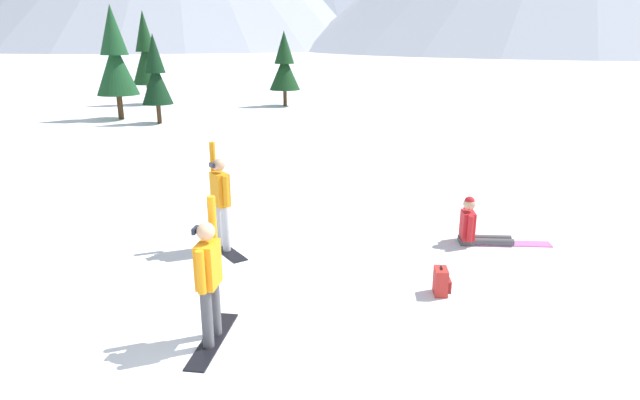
% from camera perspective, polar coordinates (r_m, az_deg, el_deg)
% --- Properties ---
extents(ground_plane, '(800.00, 800.00, 0.00)m').
position_cam_1_polar(ground_plane, '(6.76, -6.09, -19.09)').
color(ground_plane, white).
extents(snowboarder_foreground, '(0.31, 1.44, 1.98)m').
position_cam_1_polar(snowboarder_foreground, '(7.25, -11.72, -8.13)').
color(snowboarder_foreground, black).
rests_on(snowboarder_foreground, ground_plane).
extents(snowboarder_midground, '(1.25, 1.33, 2.07)m').
position_cam_1_polar(snowboarder_midground, '(10.35, -10.50, -0.06)').
color(snowboarder_midground, black).
rests_on(snowboarder_midground, ground_plane).
extents(snowboarder_background, '(1.82, 0.63, 0.97)m').
position_cam_1_polar(snowboarder_background, '(11.11, 16.27, -2.81)').
color(snowboarder_background, '#4C4C51').
rests_on(snowboarder_background, ground_plane).
extents(backpack_red, '(0.28, 0.33, 0.47)m').
position_cam_1_polar(backpack_red, '(8.89, 12.75, -8.46)').
color(backpack_red, red).
rests_on(backpack_red, ground_plane).
extents(pine_tree_slender, '(1.42, 1.42, 4.11)m').
position_cam_1_polar(pine_tree_slender, '(26.63, -17.05, 12.56)').
color(pine_tree_slender, '#472D19').
rests_on(pine_tree_slender, ground_plane).
extents(pine_tree_tall, '(2.03, 2.03, 5.44)m').
position_cam_1_polar(pine_tree_tall, '(28.62, -20.94, 13.92)').
color(pine_tree_tall, '#472D19').
rests_on(pine_tree_tall, ground_plane).
extents(pine_tree_broad, '(1.75, 1.75, 5.43)m').
position_cam_1_polar(pine_tree_broad, '(34.45, -18.01, 14.53)').
color(pine_tree_broad, '#472D19').
rests_on(pine_tree_broad, ground_plane).
extents(pine_tree_leaning, '(1.79, 1.79, 4.28)m').
position_cam_1_polar(pine_tree_leaning, '(32.19, -3.80, 14.07)').
color(pine_tree_leaning, '#472D19').
rests_on(pine_tree_leaning, ground_plane).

